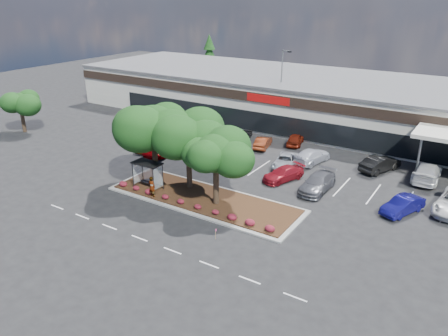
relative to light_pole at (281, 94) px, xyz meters
The scene contains 28 objects.
ground 29.00m from the light_pole, 77.69° to the right, with size 160.00×160.00×0.00m, color black.
retail_store 8.69m from the light_pole, 43.91° to the left, with size 80.40×25.20×6.25m.
landscape_island 24.74m from the light_pole, 80.28° to the right, with size 18.00×6.00×0.26m.
lane_markings 19.11m from the light_pole, 71.22° to the right, with size 33.12×20.06×0.01m.
shrub_row 26.71m from the light_pole, 81.05° to the right, with size 17.00×0.80×0.50m, color maroon, non-canonical shape.
bus_shelter 25.17m from the light_pole, 93.19° to the right, with size 2.75×1.55×2.59m.
island_tree_west 23.55m from the light_pole, 94.61° to the right, with size 7.20×7.20×7.89m, color #133310, non-canonical shape.
island_tree_mid 22.84m from the light_pole, 85.97° to the right, with size 6.60×6.60×7.32m, color #133310, non-canonical shape.
island_tree_east 24.93m from the light_pole, 76.99° to the right, with size 5.80×5.80×6.50m, color #133310, non-canonical shape.
tree_west_far 34.36m from the light_pole, 144.40° to the right, with size 4.80×4.80×5.61m, color #133310, non-canonical shape.
conifer_north_west 29.94m from the light_pole, 142.96° to the left, with size 4.40×4.40×10.00m, color #133310.
person_waiting 26.49m from the light_pole, 89.90° to the right, with size 0.70×0.46×1.93m, color #594C47.
light_pole is the anchor object (origin of this frame).
survey_stake 30.51m from the light_pole, 73.33° to the right, with size 0.07×0.14×0.90m.
car_0 18.49m from the light_pole, 119.71° to the right, with size 2.28×5.60×1.63m, color #642502.
car_1 18.46m from the light_pole, 113.54° to the right, with size 2.70×5.86×1.63m, color #870306.
car_2 16.31m from the light_pole, 90.88° to the right, with size 1.70×4.87×1.61m, color navy.
car_3 15.02m from the light_pole, 61.80° to the right, with size 2.23×4.83×1.34m, color #A6AAB2.
car_4 18.43m from the light_pole, 63.13° to the right, with size 1.87×4.61×1.34m, color maroon.
car_5 20.75m from the light_pole, 54.35° to the right, with size 2.18×5.35×1.55m, color #585960.
car_6 26.21m from the light_pole, 40.90° to the right, with size 1.52×4.37×1.44m, color #0F0E60.
car_9 13.09m from the light_pole, 137.67° to the right, with size 1.72×4.94×1.63m, color #174C1D.
car_10 8.60m from the light_pole, 102.95° to the right, with size 1.40×4.01×1.32m, color black.
car_11 9.61m from the light_pole, 77.49° to the right, with size 1.42×4.08×1.34m, color maroon.
car_12 8.27m from the light_pole, 49.21° to the right, with size 1.66×4.12×1.40m, color maroon.
car_13 13.81m from the light_pole, 49.14° to the right, with size 2.14×5.26×1.53m, color silver.
car_14 18.13m from the light_pole, 28.53° to the right, with size 1.72×4.94×1.63m, color black.
car_15 22.11m from the light_pole, 22.71° to the right, with size 2.41×5.92×1.72m, color white.
Camera 1 is at (18.45, -24.72, 17.40)m, focal length 35.00 mm.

